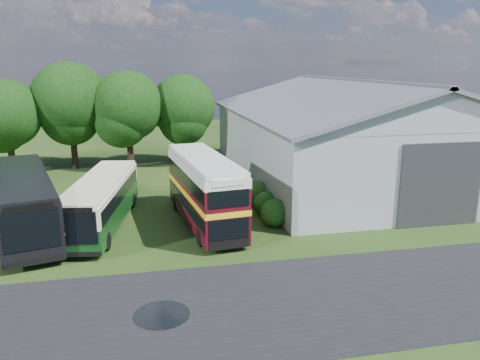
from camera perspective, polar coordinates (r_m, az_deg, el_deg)
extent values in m
plane|color=#193210|center=(21.66, -5.88, -11.76)|extent=(120.00, 120.00, 0.00)
cube|color=black|center=(19.54, 4.20, -14.75)|extent=(60.00, 8.00, 0.02)
cylinder|color=black|center=(18.92, -9.55, -15.95)|extent=(2.20, 2.20, 0.01)
cube|color=gray|center=(39.80, 13.38, 4.05)|extent=(18.00, 24.00, 5.50)
cube|color=#2D3033|center=(29.62, 23.25, -0.58)|extent=(5.20, 0.18, 5.00)
cylinder|color=black|center=(45.03, -26.06, 2.55)|extent=(0.56, 0.56, 3.06)
sphere|color=black|center=(44.52, -26.57, 7.26)|extent=(5.78, 5.78, 5.78)
cylinder|color=black|center=(45.28, -19.57, 3.58)|extent=(0.56, 0.56, 3.60)
sphere|color=black|center=(44.75, -20.03, 9.12)|extent=(6.80, 6.80, 6.80)
cylinder|color=black|center=(43.92, -13.24, 3.52)|extent=(0.56, 0.56, 3.31)
sphere|color=black|center=(43.39, -13.54, 8.78)|extent=(6.26, 6.26, 6.26)
cylinder|color=black|center=(44.88, -6.81, 3.92)|extent=(0.56, 0.56, 3.17)
sphere|color=black|center=(44.36, -6.96, 8.85)|extent=(5.98, 5.98, 5.98)
sphere|color=#194714|center=(28.12, 4.23, -5.52)|extent=(1.70, 1.70, 1.70)
sphere|color=#194714|center=(29.94, 3.17, -4.27)|extent=(1.60, 1.60, 1.60)
sphere|color=#194714|center=(31.78, 2.23, -3.16)|extent=(1.80, 1.80, 1.80)
cube|color=#0E3412|center=(28.57, -16.54, -2.40)|extent=(4.11, 10.80, 2.62)
cube|color=#420912|center=(27.64, -4.37, -1.05)|extent=(3.60, 9.87, 3.86)
cube|color=black|center=(29.23, -24.82, -2.23)|extent=(5.97, 12.60, 3.06)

